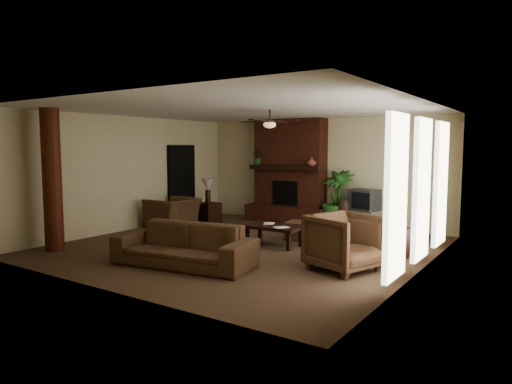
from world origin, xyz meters
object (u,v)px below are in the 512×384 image
Objects in this scene: sofa at (184,238)px; coffee_table at (274,228)px; tv_stand at (362,220)px; floor_vase at (344,212)px; ottoman at (301,231)px; lamp_left at (208,186)px; log_column at (52,180)px; side_table_right at (394,243)px; floor_plant at (338,212)px; armchair_left at (173,208)px; lamp_right at (392,204)px; side_table_left at (209,213)px; armchair_right at (345,240)px.

sofa is 2.06× the size of coffee_table.
floor_vase is (-0.41, -0.20, 0.18)m from tv_stand.
ottoman is 0.92× the size of lamp_left.
log_column is 4.52m from coffee_table.
side_table_right is at bearing -48.71° from floor_vase.
floor_vase is 0.32m from floor_plant.
ottoman is 1.09× the size of side_table_right.
armchair_left is 5.58m from lamp_right.
armchair_left reaches higher than coffee_table.
coffee_table is (3.22, -0.36, -0.13)m from armchair_left.
lamp_right is at bearing -11.79° from side_table_left.
floor_plant is 2.67× the size of side_table_right.
lamp_left is 1.18× the size of side_table_right.
sofa is at bearing -136.75° from lamp_right.
armchair_right is 0.87× the size of coffee_table.
side_table_left is (-2.53, 3.71, -0.21)m from sofa.
sofa is 4.49× the size of side_table_right.
ottoman is at bearing 79.14° from coffee_table.
floor_plant is 2.26× the size of lamp_left.
ottoman is at bearing 166.42° from lamp_right.
armchair_right is 1.47m from lamp_right.
side_table_left is 5.46m from lamp_right.
armchair_right reaches higher than floor_plant.
lamp_left is 5.53m from side_table_right.
log_column is 4.67× the size of ottoman.
log_column is 6.67m from floor_vase.
floor_vase is at bearing -140.07° from tv_stand.
lamp_left reaches higher than armchair_left.
ottoman is 1.72m from floor_vase.
sofa is 3.80× the size of lamp_right.
lamp_right is at bearing 4.53° from armchair_right.
log_column is 4.31× the size of lamp_right.
lamp_left is 1.00× the size of lamp_right.
lamp_right is at bearing -13.58° from ottoman.
armchair_left is 1.11× the size of armchair_right.
lamp_left is (0.42, 4.25, -0.40)m from log_column.
log_column is 3.64× the size of floor_vase.
side_table_left is at bearing 115.31° from sofa.
side_table_left is (-3.84, -1.29, 0.03)m from tv_stand.
lamp_right is at bearing 88.22° from armchair_left.
coffee_table is at bearing 39.43° from log_column.
armchair_left is 0.97× the size of coffee_table.
armchair_right is at bearing -26.43° from coffee_table.
side_table_left and side_table_right have the same top height.
lamp_left is at bearing 168.57° from side_table_right.
log_column is 5.75m from armchair_right.
armchair_left is at bearing 128.02° from sofa.
armchair_right is (5.22, -1.35, 0.01)m from armchair_left.
lamp_right is at bearing -44.66° from tv_stand.
log_column reaches higher than lamp_right.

